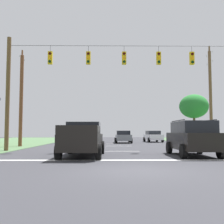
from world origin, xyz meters
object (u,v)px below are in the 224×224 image
at_px(pickup_truck, 83,139).
at_px(distant_car_oncoming, 83,136).
at_px(overhead_signal_span, 123,86).
at_px(tree_roadside_right, 194,106).
at_px(distant_car_crossing_white, 153,136).
at_px(suv_black, 192,137).
at_px(utility_pole_mid_right, 211,95).
at_px(distant_car_far_parked, 123,137).
at_px(utility_pole_near_left, 21,99).

distance_m(pickup_truck, distant_car_oncoming, 19.07).
xyz_separation_m(overhead_signal_span, tree_roadside_right, (10.76, 17.50, 0.14)).
height_order(pickup_truck, distant_car_crossing_white, pickup_truck).
relative_size(suv_black, utility_pole_mid_right, 0.48).
height_order(suv_black, distant_car_far_parked, suv_black).
distance_m(distant_car_oncoming, utility_pole_near_left, 10.90).
distance_m(overhead_signal_span, suv_black, 6.64).
relative_size(distant_car_crossing_white, tree_roadside_right, 0.67).
xyz_separation_m(suv_black, distant_car_oncoming, (-8.08, 18.80, -0.27)).
height_order(pickup_truck, tree_roadside_right, tree_roadside_right).
bearing_deg(pickup_truck, suv_black, 1.76).
relative_size(utility_pole_mid_right, tree_roadside_right, 1.52).
distance_m(distant_car_far_parked, utility_pole_mid_right, 11.74).
distance_m(suv_black, distant_car_far_parked, 18.21).
distance_m(overhead_signal_span, utility_pole_near_left, 11.08).
bearing_deg(utility_pole_near_left, utility_pole_mid_right, 2.91).
distance_m(distant_car_oncoming, tree_roadside_right, 15.86).
distance_m(pickup_truck, utility_pole_mid_right, 16.49).
relative_size(suv_black, distant_car_crossing_white, 1.08).
bearing_deg(pickup_truck, distant_car_crossing_white, 70.57).
height_order(distant_car_oncoming, utility_pole_near_left, utility_pole_near_left).
distance_m(pickup_truck, distant_car_crossing_white, 22.46).
bearing_deg(suv_black, utility_pole_mid_right, 64.03).
xyz_separation_m(distant_car_crossing_white, utility_pole_mid_right, (4.11, -10.16, 4.20)).
xyz_separation_m(pickup_truck, distant_car_crossing_white, (7.47, 21.18, -0.18)).
bearing_deg(utility_pole_mid_right, pickup_truck, -136.42).
relative_size(distant_car_far_parked, utility_pole_near_left, 0.47).
bearing_deg(distant_car_crossing_white, distant_car_oncoming, -166.67).
distance_m(utility_pole_mid_right, utility_pole_near_left, 18.48).
distance_m(suv_black, utility_pole_near_left, 16.82).
xyz_separation_m(distant_car_oncoming, distant_car_far_parked, (5.02, -0.85, 0.00)).
relative_size(overhead_signal_span, distant_car_crossing_white, 3.90).
height_order(overhead_signal_span, suv_black, overhead_signal_span).
height_order(overhead_signal_span, distant_car_crossing_white, overhead_signal_span).
bearing_deg(utility_pole_mid_right, overhead_signal_span, -143.08).
relative_size(pickup_truck, utility_pole_mid_right, 0.54).
height_order(suv_black, tree_roadside_right, tree_roadside_right).
height_order(overhead_signal_span, utility_pole_near_left, utility_pole_near_left).
distance_m(distant_car_crossing_white, utility_pole_near_left, 18.50).
height_order(overhead_signal_span, pickup_truck, overhead_signal_span).
xyz_separation_m(overhead_signal_span, suv_black, (3.77, -4.03, -3.70)).
xyz_separation_m(pickup_truck, tree_roadside_right, (13.30, 21.73, 3.93)).
distance_m(distant_car_crossing_white, tree_roadside_right, 7.15).
bearing_deg(pickup_truck, utility_pole_near_left, 124.24).
distance_m(distant_car_oncoming, distant_car_far_parked, 5.09).
bearing_deg(distant_car_oncoming, utility_pole_near_left, -119.76).
height_order(pickup_truck, distant_car_oncoming, pickup_truck).
bearing_deg(distant_car_far_parked, utility_pole_near_left, -141.44).
bearing_deg(suv_black, distant_car_oncoming, 113.26).
distance_m(distant_car_far_parked, tree_roadside_right, 11.44).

